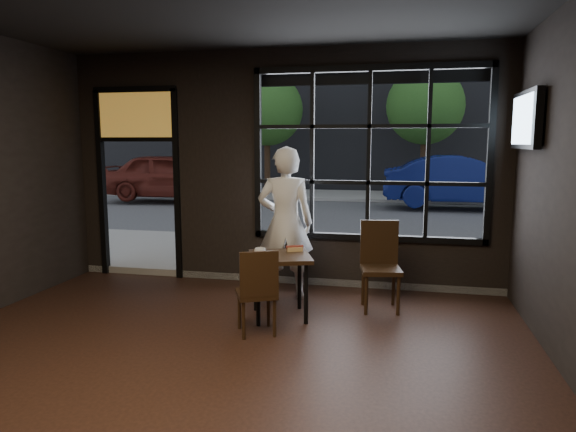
% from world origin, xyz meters
% --- Properties ---
extents(floor, '(6.00, 7.00, 0.02)m').
position_xyz_m(floor, '(0.00, 0.00, -0.01)').
color(floor, black).
rests_on(floor, ground).
extents(window_frame, '(3.06, 0.12, 2.28)m').
position_xyz_m(window_frame, '(1.20, 3.50, 1.80)').
color(window_frame, black).
rests_on(window_frame, ground).
extents(stained_transom, '(1.20, 0.06, 0.70)m').
position_xyz_m(stained_transom, '(-2.10, 3.50, 2.35)').
color(stained_transom, orange).
rests_on(stained_transom, ground).
extents(street_asphalt, '(60.00, 41.00, 0.04)m').
position_xyz_m(street_asphalt, '(0.00, 24.00, -0.02)').
color(street_asphalt, '#545456').
rests_on(street_asphalt, ground).
extents(building_across, '(28.00, 12.00, 15.00)m').
position_xyz_m(building_across, '(0.00, 23.00, 7.50)').
color(building_across, '#5B5956').
rests_on(building_across, ground).
extents(cafe_table, '(0.85, 0.85, 0.72)m').
position_xyz_m(cafe_table, '(0.32, 2.14, 0.36)').
color(cafe_table, black).
rests_on(cafe_table, floor).
extents(chair_near, '(0.52, 0.52, 0.90)m').
position_xyz_m(chair_near, '(0.19, 1.61, 0.45)').
color(chair_near, black).
rests_on(chair_near, floor).
extents(chair_window, '(0.52, 0.52, 1.04)m').
position_xyz_m(chair_window, '(1.42, 2.63, 0.52)').
color(chair_window, black).
rests_on(chair_window, floor).
extents(man, '(0.76, 0.56, 1.91)m').
position_xyz_m(man, '(0.21, 2.91, 0.96)').
color(man, silver).
rests_on(man, floor).
extents(hotdog, '(0.22, 0.15, 0.06)m').
position_xyz_m(hotdog, '(0.45, 2.35, 0.75)').
color(hotdog, tan).
rests_on(hotdog, cafe_table).
extents(cup, '(0.14, 0.14, 0.10)m').
position_xyz_m(cup, '(0.13, 2.00, 0.77)').
color(cup, silver).
rests_on(cup, cafe_table).
extents(tv, '(0.12, 1.07, 0.63)m').
position_xyz_m(tv, '(2.93, 2.76, 2.20)').
color(tv, black).
rests_on(tv, wall_right).
extents(navy_car, '(4.51, 1.70, 1.47)m').
position_xyz_m(navy_car, '(3.37, 12.21, 0.84)').
color(navy_car, '#0C1651').
rests_on(navy_car, street_asphalt).
extents(maroon_car, '(4.54, 2.11, 1.51)m').
position_xyz_m(maroon_car, '(-5.60, 12.11, 0.85)').
color(maroon_car, '#5E1E15').
rests_on(maroon_car, street_asphalt).
extents(tree_left, '(2.56, 2.56, 4.37)m').
position_xyz_m(tree_left, '(-3.07, 14.70, 3.08)').
color(tree_left, '#332114').
rests_on(tree_left, street_asphalt).
extents(tree_right, '(2.62, 2.62, 4.47)m').
position_xyz_m(tree_right, '(2.40, 15.03, 3.15)').
color(tree_right, '#332114').
rests_on(tree_right, street_asphalt).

